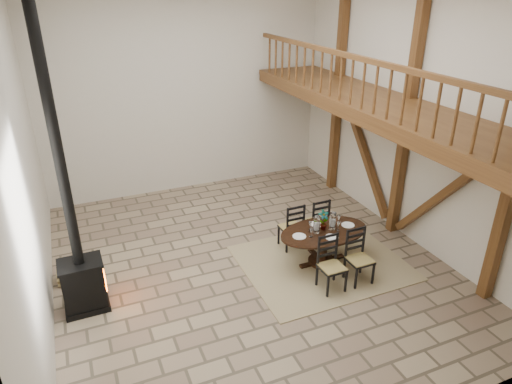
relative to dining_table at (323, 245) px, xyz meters
name	(u,v)px	position (x,y,z in m)	size (l,w,h in m)	color
ground	(249,263)	(-1.30, 0.54, -0.42)	(8.00, 8.00, 0.00)	gray
room_shell	(311,103)	(-0.11, 0.54, 2.60)	(7.02, 8.02, 5.01)	beige
rug	(322,263)	(0.00, 0.00, -0.41)	(3.00, 2.50, 0.02)	#9D8965
dining_table	(323,245)	(0.00, 0.00, 0.00)	(1.75, 1.94, 1.12)	black
wood_stove	(77,251)	(-4.27, 0.39, 0.70)	(0.70, 0.54, 5.00)	black
log_basket	(90,291)	(-4.20, 0.61, -0.25)	(0.47, 0.47, 0.39)	brown
log_stack	(66,274)	(-4.55, 1.31, -0.27)	(0.31, 0.41, 0.29)	tan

